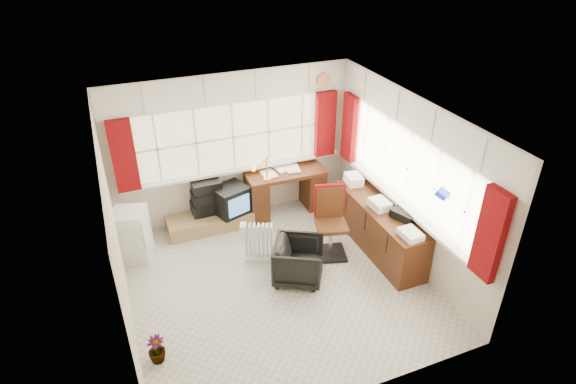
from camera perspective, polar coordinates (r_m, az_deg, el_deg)
name	(u,v)px	position (r m, az deg, el deg)	size (l,w,h in m)	color
ground	(278,283)	(6.97, -1.15, -10.73)	(4.00, 4.00, 0.00)	beige
room_walls	(277,192)	(6.09, -1.29, -0.03)	(4.00, 4.00, 4.00)	beige
window_back	(236,166)	(7.98, -6.23, 3.08)	(3.70, 0.12, 3.60)	#F3E8C0
window_right	(402,200)	(7.19, 13.39, -0.91)	(0.12, 3.70, 3.60)	#F3E8C0
curtains	(313,154)	(7.18, 2.99, 4.52)	(3.83, 3.83, 1.15)	maroon
overhead_cabinets	(317,101)	(6.94, 3.40, 10.69)	(3.98, 3.98, 0.48)	white
desk	(284,188)	(8.33, -0.44, 0.48)	(1.36, 0.68, 0.81)	#472110
desk_lamp	(267,163)	(7.73, -2.54, 3.51)	(0.17, 0.14, 0.45)	yellow
task_chair	(330,218)	(7.26, 5.01, -3.10)	(0.57, 0.59, 1.11)	black
office_chair	(299,261)	(6.86, 1.26, -8.15)	(0.67, 0.68, 0.62)	black
radiator	(259,246)	(7.24, -3.45, -6.38)	(0.46, 0.33, 0.64)	white
credenza	(379,227)	(7.52, 10.69, -4.14)	(0.50, 2.00, 0.85)	#472110
file_tray	(405,214)	(7.12, 13.74, -2.57)	(0.28, 0.36, 0.12)	black
tv_bench	(210,221)	(8.10, -9.19, -3.45)	(1.40, 0.50, 0.25)	#9B7A4D
crt_tv	(231,200)	(7.94, -6.80, -0.93)	(0.64, 0.61, 0.47)	black
hifi_stack	(207,197)	(8.00, -9.55, -0.64)	(0.55, 0.35, 0.57)	black
mini_fridge	(132,234)	(7.57, -17.98, -4.81)	(0.60, 0.60, 0.81)	white
spray_bottle_a	(242,215)	(8.16, -5.52, -2.72)	(0.11, 0.12, 0.30)	silver
spray_bottle_b	(250,220)	(8.13, -4.56, -3.28)	(0.08, 0.08, 0.18)	#91D8C9
flower_vase	(156,349)	(6.07, -15.32, -17.54)	(0.20, 0.20, 0.36)	black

